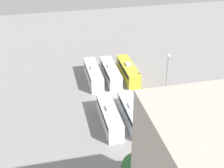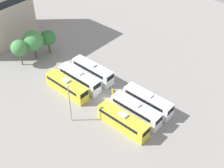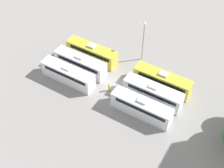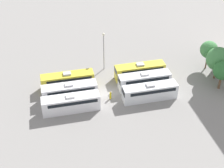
# 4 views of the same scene
# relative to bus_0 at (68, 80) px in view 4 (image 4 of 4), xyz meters

# --- Properties ---
(ground_plane) EXTENTS (120.44, 120.44, 0.00)m
(ground_plane) POSITION_rel_bus_0_xyz_m (3.76, 7.71, -1.75)
(ground_plane) COLOR gray
(bus_0) EXTENTS (2.59, 10.82, 3.54)m
(bus_0) POSITION_rel_bus_0_xyz_m (0.00, 0.00, 0.00)
(bus_0) COLOR gold
(bus_0) RESTS_ON ground_plane
(bus_1) EXTENTS (2.59, 10.82, 3.54)m
(bus_1) POSITION_rel_bus_0_xyz_m (3.88, -0.06, 0.00)
(bus_1) COLOR silver
(bus_1) RESTS_ON ground_plane
(bus_2) EXTENTS (2.59, 10.82, 3.54)m
(bus_2) POSITION_rel_bus_0_xyz_m (7.60, -0.25, 0.00)
(bus_2) COLOR silver
(bus_2) RESTS_ON ground_plane
(bus_3) EXTENTS (2.59, 10.82, 3.54)m
(bus_3) POSITION_rel_bus_0_xyz_m (-0.03, 15.58, 0.00)
(bus_3) COLOR gold
(bus_3) RESTS_ON ground_plane
(bus_4) EXTENTS (2.59, 10.82, 3.54)m
(bus_4) POSITION_rel_bus_0_xyz_m (3.61, 15.43, 0.00)
(bus_4) COLOR silver
(bus_4) RESTS_ON ground_plane
(bus_5) EXTENTS (2.59, 10.82, 3.54)m
(bus_5) POSITION_rel_bus_0_xyz_m (7.61, 15.26, 0.00)
(bus_5) COLOR silver
(bus_5) RESTS_ON ground_plane
(worker_person) EXTENTS (0.36, 0.36, 1.75)m
(worker_person) POSITION_rel_bus_0_xyz_m (5.84, 7.70, -0.94)
(worker_person) COLOR gold
(worker_person) RESTS_ON ground_plane
(light_pole) EXTENTS (0.60, 0.60, 8.98)m
(light_pole) POSITION_rel_bus_0_xyz_m (-5.18, 8.71, 4.22)
(light_pole) COLOR gray
(light_pole) RESTS_ON ground_plane
(tree_0) EXTENTS (3.88, 3.88, 6.75)m
(tree_0) POSITION_rel_bus_0_xyz_m (-0.22, 31.33, 3.04)
(tree_0) COLOR brown
(tree_0) RESTS_ON ground_plane
(tree_1) EXTENTS (5.06, 5.06, 7.34)m
(tree_1) POSITION_rel_bus_0_xyz_m (3.88, 31.33, 3.05)
(tree_1) COLOR brown
(tree_1) RESTS_ON ground_plane
(tree_2) EXTENTS (3.84, 3.84, 6.31)m
(tree_2) POSITION_rel_bus_0_xyz_m (7.57, 30.40, 2.60)
(tree_2) COLOR brown
(tree_2) RESTS_ON ground_plane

